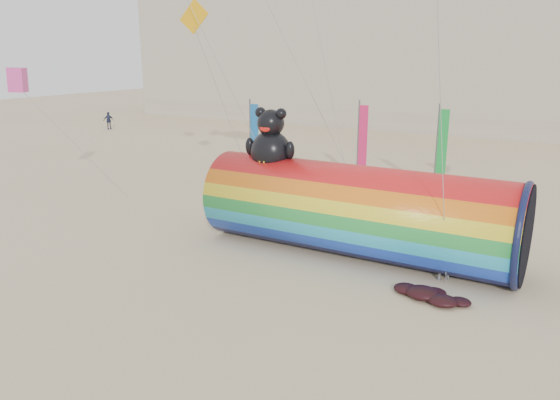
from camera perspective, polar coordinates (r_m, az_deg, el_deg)
The scene contains 6 objects.
ground at distance 21.21m, azimuth -3.23°, elevation -7.02°, with size 160.00×160.00×0.00m, color #CCB58C.
hotel_building at distance 66.41m, azimuth 10.40°, elevation 16.95°, with size 60.40×15.40×20.60m.
windsock_assembly at distance 22.12m, azimuth 7.95°, elevation -0.87°, with size 12.70×3.87×5.86m.
kite_handler at distance 20.58m, azimuth 16.81°, elevation -5.55°, with size 0.69×0.45×1.90m, color slate.
fabric_bundle at distance 19.16m, azimuth 15.32°, elevation -9.52°, with size 2.62×1.35×0.41m.
festival_banners at distance 33.56m, azimuth 7.23°, elevation 5.87°, with size 11.67×2.84×5.20m.
Camera 1 is at (10.85, -16.37, 8.01)m, focal length 35.00 mm.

